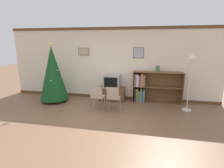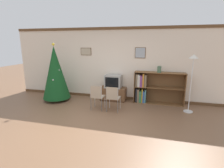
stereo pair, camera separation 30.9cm
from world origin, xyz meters
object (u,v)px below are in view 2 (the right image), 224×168
Objects in this scene: christmas_tree at (55,73)px; vase at (159,69)px; television at (113,81)px; folding_chair_right at (113,97)px; bookshelf at (149,88)px; standing_lamp at (193,68)px; tv_console at (113,94)px; folding_chair_left at (97,96)px.

christmas_tree reaches higher than vase.
folding_chair_right is at bearing -76.42° from television.
vase reaches higher than television.
standing_lamp is at bearing -24.97° from bookshelf.
tv_console is 1.16× the size of folding_chair_right.
folding_chair_left is at bearing -103.58° from television.
standing_lamp is at bearing 13.74° from folding_chair_right.
bookshelf is at bearing 47.32° from folding_chair_right.
bookshelf is at bearing 2.69° from tv_console.
bookshelf is (1.06, 1.15, 0.08)m from folding_chair_right.
television is 1.15m from folding_chair_left.
bookshelf is at bearing 155.03° from standing_lamp.
tv_console is 1.14m from folding_chair_left.
vase reaches higher than folding_chair_left.
bookshelf is at bearing 2.80° from television.
folding_chair_right is 2.56m from standing_lamp.
standing_lamp reaches higher than bookshelf.
folding_chair_left is at bearing -17.43° from christmas_tree.
television is 0.73× the size of folding_chair_left.
christmas_tree is 2.60× the size of folding_chair_right.
folding_chair_left is 0.47× the size of bookshelf.
standing_lamp is (0.96, -0.53, 0.14)m from vase.
television is at bearing 76.42° from folding_chair_left.
television is 1.71m from vase.
tv_console is 1.58× the size of television.
christmas_tree is 3.55× the size of television.
christmas_tree is 2.24× the size of tv_console.
television reaches higher than folding_chair_right.
folding_chair_left is (1.82, -0.57, -0.59)m from christmas_tree.
vase is (0.30, -0.05, 0.70)m from bookshelf.
christmas_tree reaches higher than standing_lamp.
vase is (3.71, 0.53, 0.19)m from christmas_tree.
folding_chair_left is 2.32m from vase.
television is at bearing -179.65° from vase.
tv_console is 1.14m from folding_chair_right.
folding_chair_right is at bearing -76.45° from tv_console.
folding_chair_left is at bearing -149.83° from vase.
christmas_tree is 2.29m from tv_console.
tv_console is 4.29× the size of vase.
television is at bearing 168.60° from standing_lamp.
television is 1.15m from folding_chair_right.
standing_lamp is (1.26, -0.59, 0.84)m from bookshelf.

